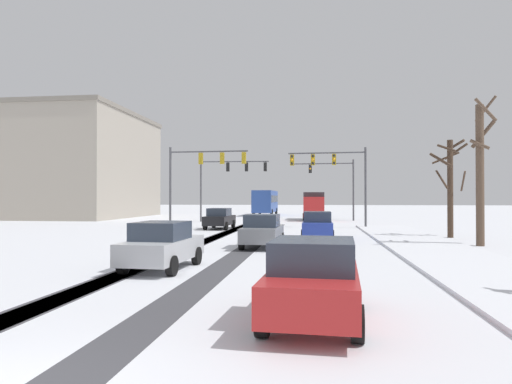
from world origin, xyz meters
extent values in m
cube|color=#424247|center=(0.55, 17.50, 0.00)|extent=(1.04, 38.50, 0.01)
cube|color=#424247|center=(-2.27, 17.50, 0.00)|extent=(0.91, 38.50, 0.01)
cube|color=#424247|center=(-2.38, 17.50, 0.00)|extent=(0.95, 38.50, 0.01)
cube|color=white|center=(9.19, 15.75, 0.06)|extent=(4.00, 38.50, 0.12)
cylinder|color=#47474C|center=(-7.79, 41.00, 3.25)|extent=(0.18, 0.18, 6.50)
cylinder|color=#47474C|center=(-4.34, 41.20, 6.10)|extent=(6.91, 0.51, 0.12)
cube|color=black|center=(-5.03, 41.16, 5.55)|extent=(0.33, 0.26, 0.90)
sphere|color=black|center=(-5.04, 41.32, 5.85)|extent=(0.20, 0.20, 0.20)
sphere|color=orange|center=(-5.04, 41.32, 5.55)|extent=(0.20, 0.20, 0.20)
sphere|color=black|center=(-5.04, 41.32, 5.25)|extent=(0.20, 0.20, 0.20)
cube|color=black|center=(-3.13, 41.27, 5.55)|extent=(0.33, 0.26, 0.90)
sphere|color=black|center=(-3.14, 41.42, 5.85)|extent=(0.20, 0.20, 0.20)
sphere|color=orange|center=(-3.14, 41.42, 5.55)|extent=(0.20, 0.20, 0.20)
sphere|color=black|center=(-3.14, 41.42, 5.25)|extent=(0.20, 0.20, 0.20)
cube|color=black|center=(-1.23, 41.37, 5.55)|extent=(0.33, 0.26, 0.90)
sphere|color=black|center=(-1.24, 41.53, 5.85)|extent=(0.20, 0.20, 0.20)
sphere|color=orange|center=(-1.24, 41.53, 5.55)|extent=(0.20, 0.20, 0.20)
sphere|color=black|center=(-1.24, 41.53, 5.25)|extent=(0.20, 0.20, 0.20)
cylinder|color=#47474C|center=(-7.79, 31.00, 3.25)|extent=(0.18, 0.18, 6.50)
cylinder|color=#47474C|center=(-4.62, 30.89, 6.10)|extent=(6.35, 0.35, 0.12)
cube|color=#B79319|center=(-5.26, 30.91, 5.55)|extent=(0.33, 0.25, 0.90)
sphere|color=black|center=(-5.25, 31.07, 5.85)|extent=(0.20, 0.20, 0.20)
sphere|color=orange|center=(-5.25, 31.07, 5.55)|extent=(0.20, 0.20, 0.20)
sphere|color=black|center=(-5.25, 31.07, 5.25)|extent=(0.20, 0.20, 0.20)
cube|color=#B79319|center=(-3.51, 30.85, 5.55)|extent=(0.33, 0.25, 0.90)
sphere|color=black|center=(-3.51, 31.01, 5.85)|extent=(0.20, 0.20, 0.20)
sphere|color=orange|center=(-3.51, 31.01, 5.55)|extent=(0.20, 0.20, 0.20)
sphere|color=black|center=(-3.51, 31.01, 5.25)|extent=(0.20, 0.20, 0.20)
cube|color=#B79319|center=(-1.77, 30.78, 5.55)|extent=(0.33, 0.25, 0.90)
sphere|color=black|center=(-1.76, 30.94, 5.85)|extent=(0.20, 0.20, 0.20)
sphere|color=orange|center=(-1.76, 30.94, 5.55)|extent=(0.20, 0.20, 0.20)
sphere|color=black|center=(-1.76, 30.94, 5.25)|extent=(0.20, 0.20, 0.20)
cylinder|color=#47474C|center=(7.79, 45.00, 3.25)|extent=(0.18, 0.18, 6.50)
cylinder|color=#47474C|center=(4.54, 45.14, 6.10)|extent=(6.51, 0.40, 0.12)
cube|color=black|center=(3.24, 45.20, 5.55)|extent=(0.33, 0.25, 0.90)
sphere|color=black|center=(3.24, 45.04, 5.85)|extent=(0.20, 0.20, 0.20)
sphere|color=orange|center=(3.24, 45.04, 5.55)|extent=(0.20, 0.20, 0.20)
sphere|color=black|center=(3.24, 45.04, 5.25)|extent=(0.20, 0.20, 0.20)
cylinder|color=#47474C|center=(7.79, 33.00, 3.25)|extent=(0.18, 0.18, 6.50)
cylinder|color=#47474C|center=(4.68, 33.19, 6.10)|extent=(6.23, 0.49, 0.12)
cube|color=#B79319|center=(5.30, 33.15, 5.55)|extent=(0.33, 0.26, 0.90)
sphere|color=black|center=(5.29, 32.99, 5.85)|extent=(0.20, 0.20, 0.20)
sphere|color=orange|center=(5.29, 32.99, 5.55)|extent=(0.20, 0.20, 0.20)
sphere|color=black|center=(5.29, 32.99, 5.25)|extent=(0.20, 0.20, 0.20)
cube|color=#B79319|center=(3.59, 33.25, 5.55)|extent=(0.33, 0.26, 0.90)
sphere|color=black|center=(3.58, 33.09, 5.85)|extent=(0.20, 0.20, 0.20)
sphere|color=orange|center=(3.58, 33.09, 5.55)|extent=(0.20, 0.20, 0.20)
sphere|color=black|center=(3.58, 33.09, 5.25)|extent=(0.20, 0.20, 0.20)
cube|color=#B79319|center=(1.88, 33.35, 5.55)|extent=(0.33, 0.26, 0.90)
sphere|color=black|center=(1.87, 33.19, 5.85)|extent=(0.20, 0.20, 0.20)
sphere|color=orange|center=(1.87, 33.19, 5.55)|extent=(0.20, 0.20, 0.20)
sphere|color=black|center=(1.87, 33.19, 5.25)|extent=(0.20, 0.20, 0.20)
cube|color=black|center=(-3.63, 30.43, 0.67)|extent=(1.86, 4.16, 0.70)
cube|color=#2D3847|center=(-3.63, 30.28, 1.32)|extent=(1.63, 1.96, 0.60)
cylinder|color=black|center=(-4.38, 31.73, 0.32)|extent=(0.24, 0.65, 0.64)
cylinder|color=black|center=(-2.77, 31.67, 0.32)|extent=(0.24, 0.65, 0.64)
cylinder|color=black|center=(-4.48, 29.19, 0.32)|extent=(0.24, 0.65, 0.64)
cylinder|color=black|center=(-2.87, 29.13, 0.32)|extent=(0.24, 0.65, 0.64)
cube|color=#233899|center=(3.90, 22.55, 0.67)|extent=(1.70, 4.10, 0.70)
cube|color=#2D3847|center=(3.90, 22.40, 1.32)|extent=(1.56, 1.90, 0.60)
cylinder|color=black|center=(3.09, 23.82, 0.32)|extent=(0.22, 0.64, 0.64)
cylinder|color=black|center=(4.71, 23.82, 0.32)|extent=(0.22, 0.64, 0.64)
cylinder|color=black|center=(3.10, 21.28, 0.32)|extent=(0.22, 0.64, 0.64)
cylinder|color=black|center=(4.71, 21.28, 0.32)|extent=(0.22, 0.64, 0.64)
cube|color=slate|center=(1.22, 17.57, 0.67)|extent=(1.80, 4.14, 0.70)
cube|color=#2D3847|center=(1.21, 17.42, 1.32)|extent=(1.61, 1.94, 0.60)
cylinder|color=black|center=(0.44, 18.86, 0.32)|extent=(0.24, 0.65, 0.64)
cylinder|color=black|center=(2.06, 18.82, 0.32)|extent=(0.24, 0.65, 0.64)
cylinder|color=black|center=(0.38, 16.32, 0.32)|extent=(0.24, 0.65, 0.64)
cylinder|color=black|center=(1.99, 16.28, 0.32)|extent=(0.24, 0.65, 0.64)
cube|color=#B7BABF|center=(-1.37, 10.27, 0.67)|extent=(1.90, 4.18, 0.70)
cube|color=#2D3847|center=(-1.38, 10.12, 1.32)|extent=(1.65, 1.97, 0.60)
cylinder|color=black|center=(-2.12, 11.58, 0.32)|extent=(0.25, 0.65, 0.64)
cylinder|color=black|center=(-0.51, 11.50, 0.32)|extent=(0.25, 0.65, 0.64)
cylinder|color=black|center=(-2.24, 9.04, 0.32)|extent=(0.25, 0.65, 0.64)
cylinder|color=black|center=(-0.63, 8.96, 0.32)|extent=(0.25, 0.65, 0.64)
cube|color=red|center=(3.76, 4.31, 0.67)|extent=(1.94, 4.19, 0.70)
cube|color=#2D3847|center=(3.75, 4.16, 1.32)|extent=(1.67, 1.99, 0.60)
cylinder|color=black|center=(3.03, 5.63, 0.32)|extent=(0.26, 0.65, 0.64)
cylinder|color=black|center=(4.64, 5.53, 0.32)|extent=(0.26, 0.65, 0.64)
cylinder|color=black|center=(2.88, 3.09, 0.32)|extent=(0.26, 0.65, 0.64)
cylinder|color=black|center=(4.49, 3.00, 0.32)|extent=(0.26, 0.65, 0.64)
cube|color=#284793|center=(-3.05, 58.53, 1.93)|extent=(2.52, 11.00, 2.90)
cube|color=#283342|center=(-3.05, 58.53, 2.28)|extent=(2.56, 10.13, 0.90)
cylinder|color=black|center=(-1.85, 54.69, 0.48)|extent=(0.30, 0.96, 0.96)
cylinder|color=black|center=(-4.23, 54.68, 0.48)|extent=(0.30, 0.96, 0.96)
cylinder|color=black|center=(-1.87, 61.84, 0.48)|extent=(0.30, 0.96, 0.96)
cylinder|color=black|center=(-4.24, 61.83, 0.48)|extent=(0.30, 0.96, 0.96)
cube|color=red|center=(3.63, 43.04, 1.47)|extent=(2.11, 2.21, 2.10)
cube|color=#333338|center=(3.62, 46.74, 1.72)|extent=(2.22, 5.21, 2.60)
cylinder|color=black|center=(4.64, 43.48, 0.42)|extent=(0.28, 0.84, 0.84)
cylinder|color=black|center=(2.62, 43.48, 0.42)|extent=(0.28, 0.84, 0.84)
cylinder|color=black|center=(4.62, 48.17, 0.42)|extent=(0.28, 0.84, 0.84)
cylinder|color=black|center=(2.60, 48.16, 0.42)|extent=(0.28, 0.84, 0.84)
cylinder|color=brown|center=(12.04, 19.61, 3.57)|extent=(0.40, 0.40, 7.14)
cylinder|color=brown|center=(12.15, 19.09, 6.78)|extent=(1.18, 0.41, 1.17)
cylinder|color=brown|center=(12.45, 19.96, 6.99)|extent=(0.85, 0.98, 1.22)
cylinder|color=brown|center=(12.35, 20.04, 5.69)|extent=(1.10, 0.87, 1.39)
cylinder|color=brown|center=(11.90, 19.20, 5.08)|extent=(0.93, 0.45, 0.58)
cylinder|color=#423023|center=(11.95, 24.51, 2.98)|extent=(0.34, 0.34, 5.96)
cylinder|color=#423023|center=(12.41, 24.83, 5.69)|extent=(0.82, 1.05, 0.61)
cylinder|color=#423023|center=(11.30, 24.06, 4.70)|extent=(1.07, 1.47, 1.02)
cylinder|color=#423023|center=(11.42, 24.32, 3.54)|extent=(0.51, 1.20, 1.21)
cylinder|color=#423023|center=(12.45, 25.02, 5.30)|extent=(1.18, 1.15, 0.95)
cylinder|color=#423023|center=(12.67, 24.40, 3.43)|extent=(0.34, 1.52, 1.19)
cylinder|color=#423023|center=(11.91, 25.32, 4.93)|extent=(1.68, 0.21, 0.77)
cylinder|color=#423023|center=(11.63, 24.09, 5.43)|extent=(0.97, 0.80, 0.57)
cube|color=#A89E8E|center=(-31.53, 49.61, 6.24)|extent=(26.21, 19.59, 12.49)
cube|color=gray|center=(-31.53, 49.61, 12.74)|extent=(26.51, 19.89, 0.50)
camera|label=1|loc=(3.79, -4.93, 2.43)|focal=32.42mm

